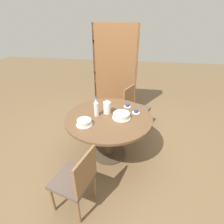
{
  "coord_description": "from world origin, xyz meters",
  "views": [
    {
      "loc": [
        0.4,
        -2.24,
        2.07
      ],
      "look_at": [
        0.0,
        0.33,
        0.63
      ],
      "focal_mm": 28.0,
      "sensor_mm": 36.0,
      "label": 1
    }
  ],
  "objects_px": {
    "bookshelf": "(116,71)",
    "cup_a": "(136,111)",
    "cake_second": "(84,122)",
    "chair_a": "(134,107)",
    "chair_b": "(77,179)",
    "cup_b": "(127,105)",
    "cake_main": "(122,116)",
    "water_bottle": "(96,109)",
    "coffee_pot": "(107,107)"
  },
  "relations": [
    {
      "from": "bookshelf",
      "to": "coffee_pot",
      "type": "xyz_separation_m",
      "value": [
        0.07,
        -1.52,
        -0.13
      ]
    },
    {
      "from": "bookshelf",
      "to": "coffee_pot",
      "type": "height_order",
      "value": "bookshelf"
    },
    {
      "from": "water_bottle",
      "to": "cup_a",
      "type": "distance_m",
      "value": 0.62
    },
    {
      "from": "coffee_pot",
      "to": "cake_second",
      "type": "bearing_deg",
      "value": -123.6
    },
    {
      "from": "cake_main",
      "to": "cake_second",
      "type": "distance_m",
      "value": 0.56
    },
    {
      "from": "cake_second",
      "to": "water_bottle",
      "type": "bearing_deg",
      "value": 68.6
    },
    {
      "from": "cake_second",
      "to": "cup_b",
      "type": "height_order",
      "value": "cake_second"
    },
    {
      "from": "bookshelf",
      "to": "cake_second",
      "type": "relative_size",
      "value": 8.51
    },
    {
      "from": "coffee_pot",
      "to": "cup_a",
      "type": "relative_size",
      "value": 1.83
    },
    {
      "from": "cake_second",
      "to": "cup_a",
      "type": "height_order",
      "value": "cake_second"
    },
    {
      "from": "chair_a",
      "to": "water_bottle",
      "type": "relative_size",
      "value": 2.9
    },
    {
      "from": "chair_a",
      "to": "chair_b",
      "type": "relative_size",
      "value": 1.0
    },
    {
      "from": "coffee_pot",
      "to": "chair_a",
      "type": "bearing_deg",
      "value": 63.37
    },
    {
      "from": "water_bottle",
      "to": "cup_a",
      "type": "xyz_separation_m",
      "value": [
        0.59,
        0.18,
        -0.1
      ]
    },
    {
      "from": "cup_a",
      "to": "cup_b",
      "type": "relative_size",
      "value": 1.0
    },
    {
      "from": "bookshelf",
      "to": "cup_a",
      "type": "xyz_separation_m",
      "value": [
        0.52,
        -1.45,
        -0.21
      ]
    },
    {
      "from": "coffee_pot",
      "to": "water_bottle",
      "type": "bearing_deg",
      "value": -144.7
    },
    {
      "from": "chair_a",
      "to": "water_bottle",
      "type": "distance_m",
      "value": 1.15
    },
    {
      "from": "cup_a",
      "to": "cake_second",
      "type": "bearing_deg",
      "value": -146.99
    },
    {
      "from": "chair_a",
      "to": "cake_second",
      "type": "xyz_separation_m",
      "value": [
        -0.66,
        -1.2,
        0.31
      ]
    },
    {
      "from": "chair_b",
      "to": "bookshelf",
      "type": "height_order",
      "value": "bookshelf"
    },
    {
      "from": "cup_b",
      "to": "cup_a",
      "type": "bearing_deg",
      "value": -51.66
    },
    {
      "from": "cake_main",
      "to": "coffee_pot",
      "type": "bearing_deg",
      "value": 154.53
    },
    {
      "from": "cup_a",
      "to": "cup_b",
      "type": "bearing_deg",
      "value": 128.34
    },
    {
      "from": "coffee_pot",
      "to": "cake_main",
      "type": "xyz_separation_m",
      "value": [
        0.24,
        -0.11,
        -0.06
      ]
    },
    {
      "from": "chair_b",
      "to": "cup_b",
      "type": "xyz_separation_m",
      "value": [
        0.46,
        1.34,
        0.3
      ]
    },
    {
      "from": "water_bottle",
      "to": "cake_second",
      "type": "relative_size",
      "value": 1.28
    },
    {
      "from": "chair_b",
      "to": "cup_a",
      "type": "xyz_separation_m",
      "value": [
        0.61,
        1.15,
        0.3
      ]
    },
    {
      "from": "bookshelf",
      "to": "cup_b",
      "type": "xyz_separation_m",
      "value": [
        0.37,
        -1.26,
        -0.21
      ]
    },
    {
      "from": "chair_a",
      "to": "cake_second",
      "type": "bearing_deg",
      "value": 176.32
    },
    {
      "from": "cake_main",
      "to": "cup_a",
      "type": "distance_m",
      "value": 0.28
    },
    {
      "from": "bookshelf",
      "to": "cup_a",
      "type": "bearing_deg",
      "value": 109.69
    },
    {
      "from": "cake_main",
      "to": "cup_a",
      "type": "height_order",
      "value": "cake_main"
    },
    {
      "from": "chair_a",
      "to": "cake_main",
      "type": "xyz_separation_m",
      "value": [
        -0.17,
        -0.93,
        0.32
      ]
    },
    {
      "from": "cake_main",
      "to": "cup_a",
      "type": "bearing_deg",
      "value": 42.11
    },
    {
      "from": "water_bottle",
      "to": "chair_b",
      "type": "bearing_deg",
      "value": -90.91
    },
    {
      "from": "cake_second",
      "to": "cup_a",
      "type": "distance_m",
      "value": 0.84
    },
    {
      "from": "bookshelf",
      "to": "cake_second",
      "type": "distance_m",
      "value": 1.92
    },
    {
      "from": "chair_b",
      "to": "bookshelf",
      "type": "relative_size",
      "value": 0.44
    },
    {
      "from": "chair_a",
      "to": "chair_b",
      "type": "xyz_separation_m",
      "value": [
        -0.57,
        -1.89,
        0.0
      ]
    },
    {
      "from": "coffee_pot",
      "to": "cup_b",
      "type": "xyz_separation_m",
      "value": [
        0.3,
        0.26,
        -0.08
      ]
    },
    {
      "from": "chair_a",
      "to": "cake_main",
      "type": "distance_m",
      "value": 1.0
    },
    {
      "from": "chair_b",
      "to": "cup_b",
      "type": "relative_size",
      "value": 6.92
    },
    {
      "from": "chair_a",
      "to": "water_bottle",
      "type": "bearing_deg",
      "value": 174.22
    },
    {
      "from": "chair_b",
      "to": "cake_main",
      "type": "height_order",
      "value": "chair_b"
    },
    {
      "from": "chair_b",
      "to": "cake_second",
      "type": "height_order",
      "value": "chair_b"
    },
    {
      "from": "chair_a",
      "to": "cup_a",
      "type": "bearing_deg",
      "value": -152.0
    },
    {
      "from": "chair_b",
      "to": "cup_a",
      "type": "distance_m",
      "value": 1.33
    },
    {
      "from": "cake_main",
      "to": "water_bottle",
      "type": "bearing_deg",
      "value": 178.18
    },
    {
      "from": "cake_main",
      "to": "cake_second",
      "type": "relative_size",
      "value": 1.19
    }
  ]
}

